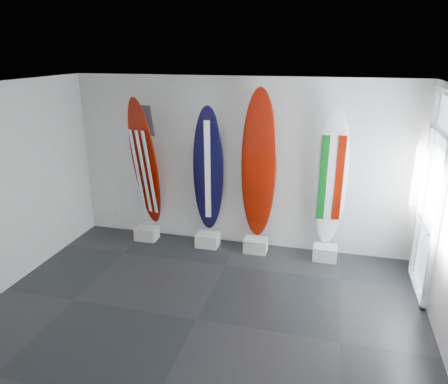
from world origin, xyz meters
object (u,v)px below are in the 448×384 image
(surfboard_navy, at_px, (208,171))
(surfboard_italy, at_px, (331,178))
(surfboard_swiss, at_px, (259,166))
(surfboard_usa, at_px, (145,164))

(surfboard_navy, bearing_deg, surfboard_italy, -14.60)
(surfboard_swiss, xyz_separation_m, surfboard_italy, (1.20, 0.00, -0.13))
(surfboard_usa, bearing_deg, surfboard_navy, 14.36)
(surfboard_usa, distance_m, surfboard_italy, 3.28)
(surfboard_navy, bearing_deg, surfboard_usa, 165.40)
(surfboard_italy, bearing_deg, surfboard_usa, 174.04)
(surfboard_usa, relative_size, surfboard_swiss, 0.94)
(surfboard_italy, bearing_deg, surfboard_swiss, 174.04)
(surfboard_usa, xyz_separation_m, surfboard_navy, (1.20, 0.00, -0.05))
(surfboard_usa, distance_m, surfboard_swiss, 2.09)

